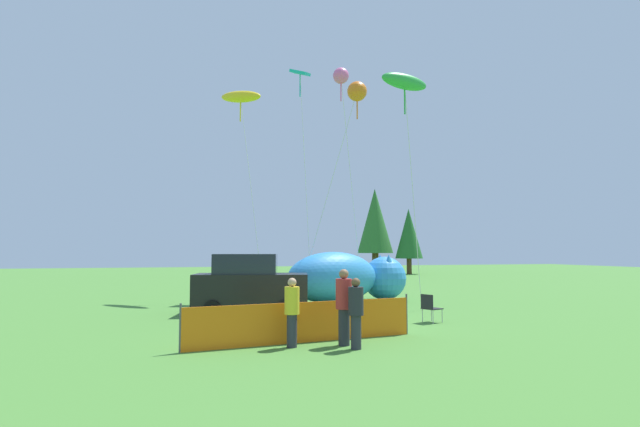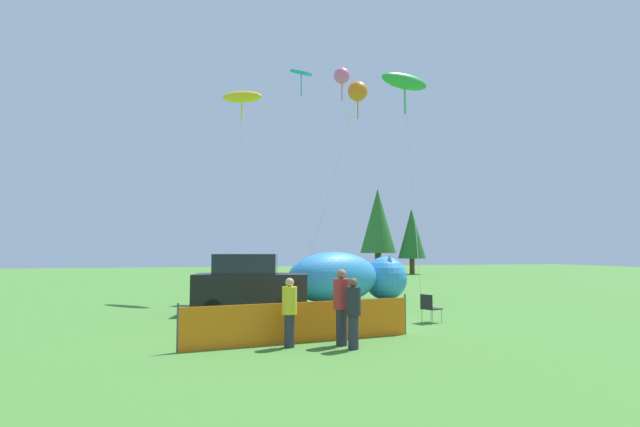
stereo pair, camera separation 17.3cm
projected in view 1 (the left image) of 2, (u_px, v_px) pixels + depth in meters
The scene contains 15 objects.
ground_plane at pixel (334, 324), 16.14m from camera, with size 120.00×120.00×0.00m, color #477F33.
parked_car at pixel (250, 285), 18.81m from camera, with size 4.51×2.68×2.24m.
folding_chair at pixel (430, 306), 16.44m from camera, with size 0.69×0.69×0.93m.
inflatable_cat at pixel (346, 279), 22.93m from camera, with size 6.40×3.57×2.32m.
safety_fence at pixel (305, 322), 12.89m from camera, with size 6.27×0.97×1.14m.
spectator_in_red_shirt at pixel (292, 309), 12.27m from camera, with size 0.37×0.37×1.69m.
spectator_in_blue_shirt at pixel (344, 304), 12.53m from camera, with size 0.41×0.41×1.90m.
spectator_in_black_shirt at pixel (356, 310), 12.05m from camera, with size 0.37×0.37×1.70m.
kite_orange_flower at pixel (357, 92), 23.00m from camera, with size 3.05×1.50×10.17m.
kite_yellow_hero at pixel (241, 97), 25.68m from camera, with size 2.22×2.84×10.86m.
kite_green_fish at pixel (405, 83), 19.64m from camera, with size 2.24×1.23×9.36m.
kite_teal_diamond at pixel (300, 78), 26.45m from camera, with size 1.25×1.46×12.12m.
kite_pink_octopus at pixel (341, 77), 24.91m from camera, with size 1.74×1.07×11.50m.
horizon_tree_east at pixel (409, 234), 51.22m from camera, with size 2.81×2.81×6.70m.
horizon_tree_west at pixel (375, 221), 52.77m from camera, with size 3.76×3.76×8.97m.
Camera 1 is at (-4.91, -15.61, 2.36)m, focal length 28.00 mm.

